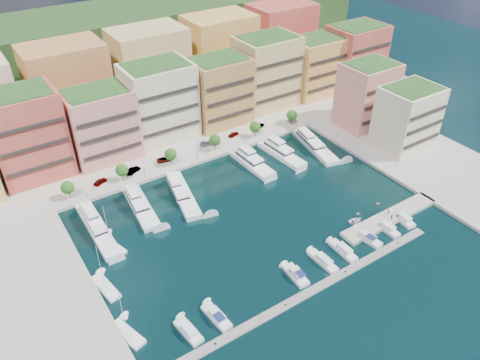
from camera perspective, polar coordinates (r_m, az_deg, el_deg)
The scene contains 59 objects.
ground at distance 129.01m, azimuth 1.57°, elevation -4.21°, with size 400.00×400.00×0.00m, color black.
north_quay at distance 174.84m, azimuth -10.14°, elevation 6.68°, with size 220.00×64.00×2.00m, color #9E998E.
east_quay at distance 162.52m, azimuth 21.57°, elevation 2.22°, with size 34.00×76.00×2.00m, color #9E998E.
west_quay at distance 109.94m, azimuth -24.72°, elevation -17.45°, with size 34.00×76.00×2.00m, color #9E998E.
hillside at distance 215.95m, azimuth -15.63°, elevation 11.60°, with size 240.00×40.00×58.00m, color #193917.
south_pontoon at distance 111.02m, azimuth 9.31°, elevation -12.94°, with size 72.00×2.20×0.35m, color gray.
finger_pier at distance 133.85m, azimuth 17.75°, elevation -4.52°, with size 32.00×5.00×2.00m, color #9E998E.
apartment_1 at distance 150.06m, azimuth -24.43°, elevation 5.08°, with size 20.00×16.50×26.80m.
apartment_2 at distance 152.58m, azimuth -16.55°, elevation 6.53°, with size 20.00×15.50×22.80m.
apartment_3 at distance 159.71m, azimuth -9.78°, elevation 9.44°, with size 22.00×16.50×25.80m.
apartment_4 at distance 167.49m, azimuth -2.53°, elevation 10.79°, with size 20.00×15.50×23.80m.
apartment_5 at distance 179.67m, azimuth 3.27°, elevation 13.04°, with size 22.00×16.50×26.80m.
apartment_6 at distance 192.09m, azimuth 9.08°, elevation 13.52°, with size 20.00×15.50×22.80m.
apartment_7 at distance 203.74m, azimuth 13.87°, elevation 14.52°, with size 22.00×16.50×24.80m.
apartment_east_a at distance 171.58m, azimuth 15.20°, elevation 10.01°, with size 18.00×14.50×22.80m.
apartment_east_b at distance 162.03m, azimuth 19.71°, elevation 7.22°, with size 18.00×14.50×20.80m.
backblock_1 at distance 171.84m, azimuth -20.10°, elevation 10.48°, with size 26.00×18.00×30.00m, color tan.
backblock_2 at distance 179.99m, azimuth -10.85°, elevation 13.09°, with size 26.00×18.00×30.00m, color tan.
backblock_3 at distance 192.51m, azimuth -2.45°, elevation 15.14°, with size 26.00×18.00×30.00m, color #E6B654.
backblock_4 at distance 208.63m, azimuth 4.91°, elevation 16.65°, with size 26.00×18.00×30.00m, color #CF5345.
tree_0 at distance 139.42m, azimuth -20.28°, elevation -0.89°, with size 3.80×3.80×5.65m.
tree_1 at distance 142.35m, azimuth -14.22°, elevation 1.17°, with size 3.80×3.80×5.65m.
tree_2 at distance 146.97m, azimuth -8.46°, elevation 3.11°, with size 3.80×3.80×5.65m.
tree_3 at distance 153.13m, azimuth -3.09°, elevation 4.89°, with size 3.80×3.80×5.65m.
tree_4 at distance 160.65m, azimuth 1.84°, elevation 6.47°, with size 3.80×3.80×5.65m.
tree_5 at distance 169.36m, azimuth 6.33°, elevation 7.87°, with size 3.80×3.80×5.65m.
lamppost_0 at distance 138.62m, azimuth -18.38°, elevation -1.14°, with size 0.30×0.30×4.20m.
lamppost_1 at distance 142.56m, azimuth -11.61°, elevation 1.19°, with size 0.30×0.30×4.20m.
lamppost_2 at distance 148.59m, azimuth -5.28°, elevation 3.34°, with size 0.30×0.30×4.20m.
lamppost_3 at distance 156.47m, azimuth 0.51°, elevation 5.26°, with size 0.30×0.30×4.20m.
lamppost_4 at distance 165.94m, azimuth 5.72°, elevation 6.94°, with size 0.30×0.30×4.20m.
yacht_0 at distance 129.13m, azimuth -17.16°, elevation -5.36°, with size 4.54×24.89×7.30m.
yacht_1 at distance 133.36m, azimuth -12.10°, elevation -3.01°, with size 6.87×20.84×7.30m.
yacht_2 at distance 136.16m, azimuth -7.15°, elevation -1.46°, with size 8.96×23.25×7.30m.
yacht_4 at distance 148.43m, azimuth 1.39°, elevation 2.20°, with size 5.66×18.20×7.30m.
yacht_5 at distance 153.81m, azimuth 4.95°, elevation 3.41°, with size 6.08×19.39×7.30m.
yacht_6 at distance 159.68m, azimuth 8.95°, elevation 4.38°, with size 9.44×23.84×7.30m.
cruiser_0 at distance 102.12m, azimuth -6.28°, elevation -17.87°, with size 3.50×7.79×2.55m.
cruiser_1 at distance 103.93m, azimuth -2.86°, elevation -16.32°, with size 3.33×8.38×2.66m.
cruiser_4 at distance 112.41m, azimuth 6.85°, elevation -11.45°, with size 3.33×7.73×2.66m.
cruiser_5 at distance 116.60m, azimuth 10.08°, elevation -9.72°, with size 2.65×8.72×2.55m.
cruiser_6 at distance 120.23m, azimuth 12.46°, elevation -8.41°, with size 2.65×8.53×2.55m.
cruiser_7 at distance 125.13m, azimuth 15.23°, elevation -6.86°, with size 3.52×8.55×2.66m.
cruiser_8 at distance 129.66m, azimuth 17.42°, elevation -5.61°, with size 2.65×8.13×2.55m.
cruiser_9 at distance 133.96m, azimuth 19.27°, elevation -4.54°, with size 3.51×7.60×2.55m.
sailboat_2 at distance 123.41m, azimuth -15.43°, elevation -7.76°, with size 5.20×9.99×13.20m.
sailboat_0 at distance 104.04m, azimuth -13.56°, elevation -17.83°, with size 5.27×9.22×13.20m.
sailboat_1 at distance 113.64m, azimuth -16.06°, elevation -12.50°, with size 4.30×9.84×13.20m.
tender_3 at distance 137.96m, azimuth 16.47°, elevation -2.72°, with size 1.18×1.37×0.72m, color beige.
tender_0 at distance 130.09m, azimuth 13.91°, elevation -4.81°, with size 2.92×4.09×0.85m, color white.
tender_1 at distance 132.66m, azimuth 14.19°, elevation -3.99°, with size 1.22×1.41×0.74m, color beige.
car_0 at distance 144.59m, azimuth -16.68°, elevation -0.15°, with size 1.74×4.32×1.47m, color gray.
car_1 at distance 146.91m, azimuth -12.90°, elevation 1.17°, with size 1.72×4.93×1.63m, color gray.
car_2 at distance 150.56m, azimuth -9.22°, elevation 2.49°, with size 2.21×4.78×1.33m, color gray.
car_3 at distance 157.46m, azimuth -3.97°, elevation 4.52°, with size 2.19×5.38×1.56m, color gray.
car_4 at distance 162.47m, azimuth -0.79°, elevation 5.61°, with size 1.66×4.13×1.41m, color gray.
car_5 at distance 167.79m, azimuth 2.41°, elevation 6.61°, with size 1.51×4.34×1.43m, color gray.
person_0 at distance 131.63m, azimuth 17.98°, elevation -4.29°, with size 0.63×0.41×1.73m, color #222444.
person_1 at distance 133.33m, azimuth 17.63°, elevation -3.70°, with size 0.74×0.58×1.53m, color brown.
Camera 1 is at (-57.77, -81.32, 81.80)m, focal length 35.00 mm.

